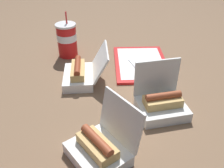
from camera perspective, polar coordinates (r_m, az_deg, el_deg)
The scene contains 9 objects.
ground_plane at distance 1.05m, azimuth 0.35°, elevation -1.99°, with size 3.20×3.20×0.00m, color brown.
food_tray at distance 1.27m, azimuth 6.62°, elevation 4.71°, with size 0.39×0.30×0.01m.
ketchup_cup at distance 1.18m, azimuth 8.95°, elevation 3.23°, with size 0.04×0.04×0.02m.
napkin_stack at distance 1.27m, azimuth 8.07°, elevation 5.09°, with size 0.10×0.10×0.00m, color white.
plastic_fork at distance 1.23m, azimuth 4.92°, elevation 4.50°, with size 0.11×0.01×0.01m, color white.
clamshell_hotdog_left at distance 0.95m, azimuth 11.21°, elevation -4.23°, with size 0.17×0.19×0.19m.
clamshell_hotdog_center at distance 1.12m, azimuth -7.10°, elevation 2.47°, with size 0.21×0.21×0.15m.
clamshell_hotdog_front at distance 0.77m, azimuth -2.69°, elevation -14.29°, with size 0.24×0.24×0.18m.
soda_cup_corner at distance 1.33m, azimuth -10.26°, elevation 9.99°, with size 0.11×0.11×0.23m.
Camera 1 is at (-0.85, 0.12, 0.61)m, focal length 40.00 mm.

